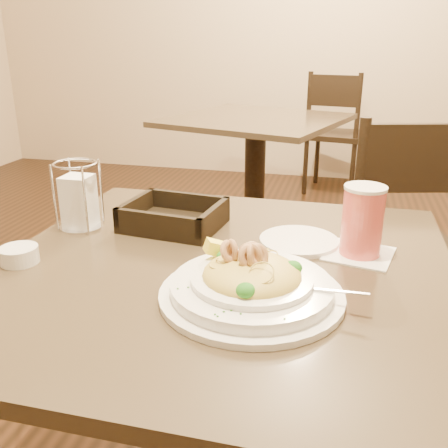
% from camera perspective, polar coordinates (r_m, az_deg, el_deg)
% --- Properties ---
extents(main_table, '(0.90, 0.90, 0.74)m').
position_cam_1_polar(main_table, '(1.11, -0.26, -15.61)').
color(main_table, black).
rests_on(main_table, ground).
extents(background_table, '(1.12, 1.12, 0.74)m').
position_cam_1_polar(background_table, '(2.93, 3.58, 7.57)').
color(background_table, black).
rests_on(background_table, ground).
extents(dining_chair_near, '(0.51, 0.51, 0.93)m').
position_cam_1_polar(dining_chair_near, '(1.92, 18.79, -0.85)').
color(dining_chair_near, black).
rests_on(dining_chair_near, ground).
extents(dining_chair_far, '(0.49, 0.49, 0.93)m').
position_cam_1_polar(dining_chair_far, '(3.97, 12.57, 10.45)').
color(dining_chair_far, black).
rests_on(dining_chair_far, ground).
extents(pasta_bowl, '(0.36, 0.32, 0.10)m').
position_cam_1_polar(pasta_bowl, '(0.86, 3.14, -6.68)').
color(pasta_bowl, white).
rests_on(pasta_bowl, main_table).
extents(drink_glass, '(0.16, 0.16, 0.15)m').
position_cam_1_polar(drink_glass, '(1.05, 15.53, 0.27)').
color(drink_glass, white).
rests_on(drink_glass, main_table).
extents(bread_basket, '(0.24, 0.20, 0.06)m').
position_cam_1_polar(bread_basket, '(1.19, -5.76, 0.66)').
color(bread_basket, black).
rests_on(bread_basket, main_table).
extents(napkin_caddy, '(0.10, 0.10, 0.16)m').
position_cam_1_polar(napkin_caddy, '(1.21, -16.25, 2.65)').
color(napkin_caddy, silver).
rests_on(napkin_caddy, main_table).
extents(side_plate, '(0.20, 0.20, 0.01)m').
position_cam_1_polar(side_plate, '(1.11, 8.54, -1.94)').
color(side_plate, white).
rests_on(side_plate, main_table).
extents(butter_ramekin, '(0.10, 0.10, 0.03)m').
position_cam_1_polar(butter_ramekin, '(1.08, -22.36, -3.29)').
color(butter_ramekin, white).
rests_on(butter_ramekin, main_table).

